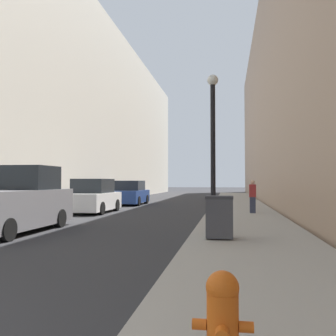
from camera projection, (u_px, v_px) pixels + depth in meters
The scene contains 9 objects.
sidewalk_right at pixel (241, 211), 19.67m from camera, with size 3.45×60.00×0.12m.
building_left_glass at pixel (36, 110), 30.40m from camera, with size 12.00×60.00×14.95m.
fire_hydrant at pixel (223, 315), 3.09m from camera, with size 0.50×0.39×0.77m.
trash_bin at pixel (219, 217), 9.88m from camera, with size 0.72×0.63×1.13m.
lamppost at pixel (213, 144), 12.60m from camera, with size 0.37×0.37×5.13m.
pickup_truck at pixel (11, 204), 12.05m from camera, with size 2.21×5.16×2.16m.
parked_sedan_near at pixel (93, 197), 19.53m from camera, with size 1.97×4.11×1.76m.
parked_sedan_far at pixel (130, 194), 26.17m from camera, with size 1.98×4.18×1.68m.
pedestrian_on_sidewalk at pixel (253, 196), 17.86m from camera, with size 0.32×0.21×1.57m.
Camera 1 is at (4.71, -2.10, 1.64)m, focal length 40.00 mm.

